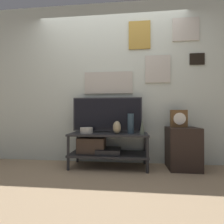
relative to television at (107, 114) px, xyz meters
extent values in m
plane|color=#997F60|center=(0.04, -0.40, -0.80)|extent=(12.00, 12.00, 0.00)
cube|color=beige|center=(0.04, 0.19, 0.55)|extent=(6.40, 0.06, 2.70)
cube|color=#B2ADA3|center=(0.00, 0.15, 0.53)|extent=(0.81, 0.02, 0.37)
cube|color=#B2BCC6|center=(0.00, 0.14, 0.53)|extent=(0.77, 0.01, 0.33)
cube|color=#B7B2A8|center=(0.81, 0.15, 0.74)|extent=(0.40, 0.02, 0.45)
cube|color=white|center=(0.81, 0.14, 0.74)|extent=(0.37, 0.01, 0.41)
cube|color=black|center=(1.43, 0.15, 0.88)|extent=(0.22, 0.02, 0.18)
cube|color=slate|center=(1.43, 0.14, 0.88)|extent=(0.19, 0.01, 0.15)
cube|color=olive|center=(0.52, 0.15, 1.31)|extent=(0.36, 0.02, 0.46)
cube|color=#2D2D33|center=(0.52, 0.14, 1.31)|extent=(0.32, 0.01, 0.43)
cube|color=#B7B2A8|center=(1.25, 0.15, 1.37)|extent=(0.42, 0.02, 0.38)
cube|color=#BCB299|center=(1.25, 0.14, 1.37)|extent=(0.38, 0.01, 0.34)
cube|color=#232326|center=(0.04, -0.11, -0.30)|extent=(1.18, 0.50, 0.03)
cube|color=#232326|center=(0.04, -0.11, -0.61)|extent=(1.18, 0.50, 0.03)
cylinder|color=#232326|center=(-0.52, -0.33, -0.54)|extent=(0.04, 0.04, 0.51)
cylinder|color=#232326|center=(0.60, -0.33, -0.54)|extent=(0.04, 0.04, 0.51)
cylinder|color=#232326|center=(-0.52, 0.11, -0.54)|extent=(0.04, 0.04, 0.51)
cylinder|color=#232326|center=(0.60, 0.11, -0.54)|extent=(0.04, 0.04, 0.51)
cube|color=black|center=(0.04, -0.11, -0.56)|extent=(0.36, 0.35, 0.07)
cube|color=#47382D|center=(-0.23, -0.11, -0.48)|extent=(0.41, 0.27, 0.23)
cylinder|color=#333338|center=(-0.30, 0.00, -0.28)|extent=(0.05, 0.05, 0.02)
cylinder|color=#333338|center=(0.30, 0.00, -0.28)|extent=(0.05, 0.05, 0.02)
cube|color=#333338|center=(0.00, 0.00, 0.00)|extent=(1.10, 0.04, 0.54)
cube|color=black|center=(0.00, -0.01, 0.00)|extent=(1.06, 0.01, 0.50)
ellipsoid|color=tan|center=(0.17, -0.21, -0.19)|extent=(0.12, 0.13, 0.19)
cylinder|color=beige|center=(-0.30, -0.15, -0.24)|extent=(0.19, 0.19, 0.09)
cone|color=#4C5647|center=(0.54, -0.24, -0.18)|extent=(0.08, 0.08, 0.22)
cylinder|color=#2D4251|center=(0.37, -0.12, -0.14)|extent=(0.10, 0.10, 0.30)
cube|color=black|center=(1.14, -0.08, -0.50)|extent=(0.44, 0.44, 0.61)
cube|color=brown|center=(1.09, -0.04, -0.06)|extent=(0.23, 0.10, 0.26)
cylinder|color=white|center=(1.09, -0.10, -0.06)|extent=(0.18, 0.01, 0.18)
camera|label=1|loc=(0.38, -2.76, 0.01)|focal=28.00mm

